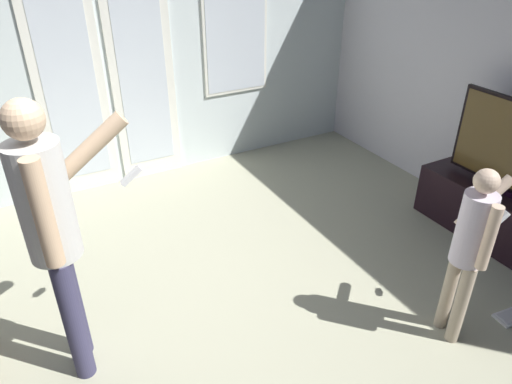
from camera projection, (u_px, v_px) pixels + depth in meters
name	position (u px, v px, depth m)	size (l,w,h in m)	color
ground_plane	(169.00, 344.00, 3.05)	(6.29, 4.81, 0.02)	#AFAE91
wall_back_with_doors	(71.00, 59.00, 4.23)	(6.29, 0.09, 2.64)	silver
tv_stand	(499.00, 217.00, 3.92)	(0.44, 1.39, 0.45)	black
person_adult	(53.00, 224.00, 2.43)	(0.67, 0.45, 1.68)	#3C3958
person_child	(471.00, 243.00, 2.77)	(0.47, 0.32, 1.20)	tan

